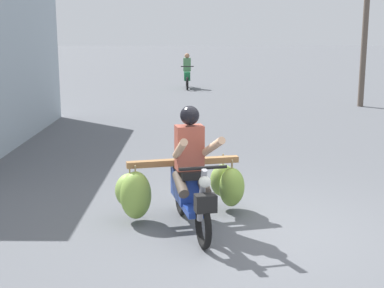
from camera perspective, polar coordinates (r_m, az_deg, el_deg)
The scene contains 4 objects.
ground_plane at distance 7.06m, azimuth 6.20°, elevation -9.16°, with size 120.00×120.00×0.00m, color #56595E.
motorbike_main_loaded at distance 7.30m, azimuth -0.60°, elevation -4.10°, with size 1.79×1.92×1.58m.
motorbike_distant_ahead_left at distance 22.55m, azimuth -0.51°, elevation 7.14°, with size 0.50×1.62×1.40m.
utility_pole at distance 18.26m, azimuth 17.29°, elevation 11.62°, with size 0.18×0.18×5.09m, color brown.
Camera 1 is at (-0.69, -6.54, 2.57)m, focal length 52.23 mm.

